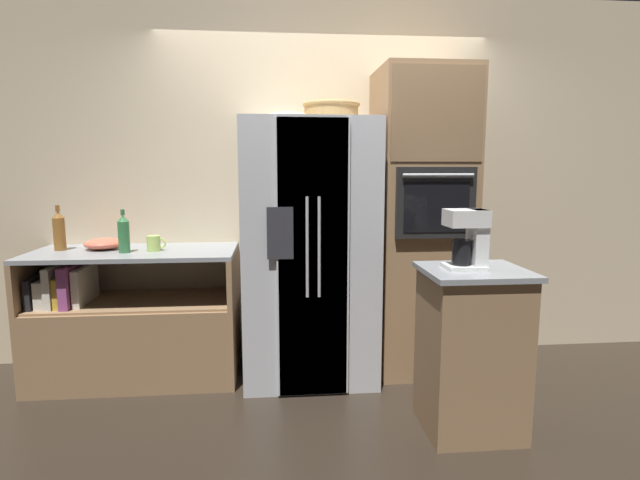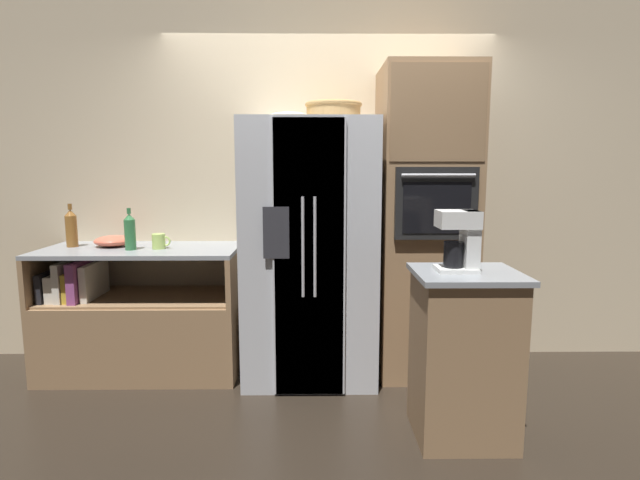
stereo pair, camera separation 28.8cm
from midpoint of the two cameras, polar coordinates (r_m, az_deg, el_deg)
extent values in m
plane|color=black|center=(3.81, -1.20, -15.02)|extent=(20.00, 20.00, 0.00)
cube|color=beige|center=(3.94, -1.75, 6.75)|extent=(12.00, 0.06, 2.80)
cube|color=#93704C|center=(3.94, -22.03, -10.50)|extent=(1.40, 0.67, 0.56)
cube|color=#93704C|center=(3.86, -22.27, -6.44)|extent=(1.35, 0.62, 0.02)
cube|color=#93704C|center=(4.07, -31.66, -3.96)|extent=(0.04, 0.67, 0.34)
cube|color=#93704C|center=(3.68, -12.13, -4.10)|extent=(0.04, 0.67, 0.34)
cube|color=gray|center=(3.79, -22.56, -1.35)|extent=(1.40, 0.67, 0.03)
cube|color=black|center=(4.03, -31.06, -4.81)|extent=(0.04, 0.45, 0.20)
cube|color=silver|center=(4.00, -30.24, -4.95)|extent=(0.06, 0.42, 0.19)
cube|color=silver|center=(3.97, -29.49, -4.35)|extent=(0.05, 0.45, 0.27)
cube|color=gold|center=(3.96, -28.83, -4.86)|extent=(0.03, 0.42, 0.20)
cube|color=#934784|center=(3.93, -28.08, -4.33)|extent=(0.06, 0.48, 0.28)
cube|color=silver|center=(3.90, -27.19, -4.54)|extent=(0.05, 0.39, 0.25)
cube|color=silver|center=(3.57, -3.63, -1.25)|extent=(0.92, 0.77, 1.83)
cube|color=silver|center=(3.18, -3.52, -2.43)|extent=(0.45, 0.02, 1.79)
cube|color=silver|center=(3.18, -3.30, -2.43)|extent=(0.45, 0.02, 1.79)
cylinder|color=#B2B2B7|center=(3.14, -4.10, -0.89)|extent=(0.02, 0.02, 0.64)
cylinder|color=#B2B2B7|center=(3.14, -2.71, -0.87)|extent=(0.02, 0.02, 0.64)
cube|color=#2D2D33|center=(3.14, -7.21, 0.75)|extent=(0.17, 0.01, 0.33)
cube|color=#93704C|center=(3.72, 9.20, 1.91)|extent=(0.66, 0.65, 2.20)
cube|color=black|center=(3.37, 10.73, 4.19)|extent=(0.54, 0.04, 0.47)
cube|color=black|center=(3.36, 10.81, 3.68)|extent=(0.44, 0.01, 0.33)
cylinder|color=#B2B2B7|center=(3.33, 10.99, 7.31)|extent=(0.47, 0.02, 0.02)
cube|color=olive|center=(3.40, 10.93, 14.02)|extent=(0.62, 0.01, 0.62)
cube|color=#93704C|center=(2.99, 14.20, -12.45)|extent=(0.52, 0.48, 0.92)
cube|color=gray|center=(2.86, 14.54, -3.52)|extent=(0.57, 0.52, 0.03)
cylinder|color=tan|center=(3.63, -1.04, 14.31)|extent=(0.38, 0.38, 0.11)
torus|color=tan|center=(3.64, -1.04, 15.20)|extent=(0.40, 0.40, 0.03)
ellipsoid|color=beige|center=(3.56, -6.10, 13.94)|extent=(0.28, 0.28, 0.06)
cylinder|color=brown|center=(4.01, -29.50, 0.57)|extent=(0.08, 0.08, 0.23)
cone|color=brown|center=(3.99, -29.64, 2.51)|extent=(0.08, 0.08, 0.04)
cylinder|color=brown|center=(3.99, -29.68, 3.15)|extent=(0.03, 0.03, 0.04)
cylinder|color=#33723F|center=(3.71, -23.59, 0.30)|extent=(0.08, 0.08, 0.21)
cone|color=#33723F|center=(3.69, -23.71, 2.27)|extent=(0.08, 0.08, 0.04)
cylinder|color=#33723F|center=(3.69, -23.74, 2.91)|extent=(0.03, 0.03, 0.04)
cylinder|color=#B2D166|center=(3.70, -20.63, -0.37)|extent=(0.09, 0.09, 0.11)
torus|color=#B2D166|center=(3.69, -19.90, -0.36)|extent=(0.07, 0.01, 0.07)
ellipsoid|color=#DB664C|center=(3.93, -25.39, -0.38)|extent=(0.27, 0.27, 0.08)
cube|color=white|center=(2.84, 13.37, -3.02)|extent=(0.21, 0.18, 0.02)
cylinder|color=black|center=(2.82, 13.12, -1.41)|extent=(0.11, 0.11, 0.14)
cube|color=white|center=(2.84, 14.81, 0.06)|extent=(0.08, 0.15, 0.33)
cube|color=white|center=(2.80, 13.56, 2.45)|extent=(0.21, 0.18, 0.09)
camera|label=1|loc=(0.14, -92.38, -0.35)|focal=28.00mm
camera|label=2|loc=(0.14, 87.62, 0.35)|focal=28.00mm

